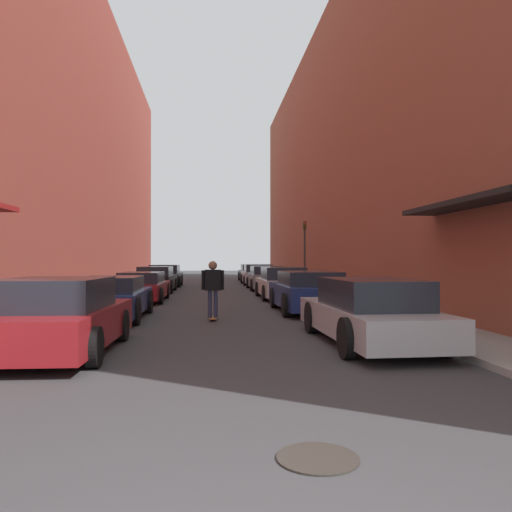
% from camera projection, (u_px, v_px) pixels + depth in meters
% --- Properties ---
extents(ground, '(102.17, 102.17, 0.00)m').
position_uv_depth(ground, '(214.00, 299.00, 20.81)').
color(ground, '#38383A').
extents(curb_strip_left, '(1.80, 46.44, 0.12)m').
position_uv_depth(curb_strip_left, '(115.00, 291.00, 24.97)').
color(curb_strip_left, gray).
rests_on(curb_strip_left, ground).
extents(curb_strip_right, '(1.80, 46.44, 0.12)m').
position_uv_depth(curb_strip_right, '(308.00, 290.00, 25.89)').
color(curb_strip_right, gray).
rests_on(curb_strip_right, ground).
extents(building_row_left, '(4.90, 46.44, 15.96)m').
position_uv_depth(building_row_left, '(56.00, 132.00, 24.74)').
color(building_row_left, brown).
rests_on(building_row_left, ground).
extents(building_row_right, '(4.90, 46.44, 14.75)m').
position_uv_depth(building_row_right, '(362.00, 151.00, 26.20)').
color(building_row_right, brown).
rests_on(building_row_right, ground).
extents(parked_car_left_0, '(2.04, 4.17, 1.35)m').
position_uv_depth(parked_car_left_0, '(56.00, 318.00, 8.83)').
color(parked_car_left_0, maroon).
rests_on(parked_car_left_0, ground).
extents(parked_car_left_1, '(1.89, 4.50, 1.19)m').
position_uv_depth(parked_car_left_1, '(112.00, 298.00, 13.98)').
color(parked_car_left_1, navy).
rests_on(parked_car_left_1, ground).
extents(parked_car_left_2, '(1.87, 4.57, 1.17)m').
position_uv_depth(parked_car_left_2, '(142.00, 287.00, 19.77)').
color(parked_car_left_2, maroon).
rests_on(parked_car_left_2, ground).
extents(parked_car_left_3, '(1.90, 4.53, 1.30)m').
position_uv_depth(parked_car_left_3, '(156.00, 280.00, 25.42)').
color(parked_car_left_3, black).
rests_on(parked_car_left_3, ground).
extents(parked_car_left_4, '(2.03, 4.09, 1.32)m').
position_uv_depth(parked_car_left_4, '(165.00, 276.00, 30.55)').
color(parked_car_left_4, black).
rests_on(parked_car_left_4, ground).
extents(parked_car_right_0, '(1.88, 4.83, 1.29)m').
position_uv_depth(parked_car_right_0, '(369.00, 312.00, 9.86)').
color(parked_car_right_0, '#B7B7BC').
rests_on(parked_car_right_0, ground).
extents(parked_car_right_1, '(2.04, 4.46, 1.29)m').
position_uv_depth(parked_car_right_1, '(308.00, 292.00, 15.81)').
color(parked_car_right_1, navy).
rests_on(parked_car_right_1, ground).
extents(parked_car_right_2, '(2.00, 4.57, 1.34)m').
position_uv_depth(parked_car_right_2, '(282.00, 283.00, 21.21)').
color(parked_car_right_2, silver).
rests_on(parked_car_right_2, ground).
extents(parked_car_right_3, '(1.89, 4.52, 1.30)m').
position_uv_depth(parked_car_right_3, '(266.00, 278.00, 27.31)').
color(parked_car_right_3, gray).
rests_on(parked_car_right_3, ground).
extents(parked_car_right_4, '(2.06, 4.55, 1.33)m').
position_uv_depth(parked_car_right_4, '(258.00, 275.00, 33.06)').
color(parked_car_right_4, '#B7B7BC').
rests_on(parked_car_right_4, ground).
extents(parked_car_right_5, '(1.87, 4.16, 1.28)m').
position_uv_depth(parked_car_right_5, '(251.00, 273.00, 37.99)').
color(parked_car_right_5, '#232326').
rests_on(parked_car_right_5, ground).
extents(skateboarder, '(0.62, 0.78, 1.63)m').
position_uv_depth(skateboarder, '(213.00, 284.00, 13.73)').
color(skateboarder, brown).
rests_on(skateboarder, ground).
extents(manhole_cover, '(0.70, 0.70, 0.02)m').
position_uv_depth(manhole_cover, '(318.00, 458.00, 4.19)').
color(manhole_cover, '#332D28').
rests_on(manhole_cover, ground).
extents(traffic_light, '(0.16, 0.22, 3.55)m').
position_uv_depth(traffic_light, '(305.00, 247.00, 26.37)').
color(traffic_light, '#2D2D2D').
rests_on(traffic_light, curb_strip_right).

